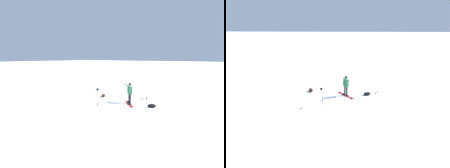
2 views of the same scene
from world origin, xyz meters
TOP-DOWN VIEW (x-y plane):
  - ground_plane at (0.00, 0.00)m, footprint 300.00×300.00m
  - snowboarder at (-0.39, -0.32)m, footprint 0.76×0.47m
  - snowboard at (-0.39, -0.29)m, footprint 1.47×1.38m
  - gear_bag_large at (0.23, 2.73)m, footprint 0.67×0.61m
  - camera_tripod at (-2.25, 1.33)m, footprint 0.61×0.51m
  - gear_bag_small at (-0.22, -2.06)m, footprint 0.54×0.71m
  - ski_poles at (-2.41, -2.39)m, footprint 0.33×0.31m

SIDE VIEW (x-z plane):
  - ground_plane at x=0.00m, z-range 0.00..0.00m
  - snowboard at x=-0.39m, z-range -0.03..0.07m
  - gear_bag_small at x=-0.22m, z-range 0.01..0.26m
  - gear_bag_large at x=0.23m, z-range 0.01..0.27m
  - ski_poles at x=-2.41m, z-range 0.20..1.47m
  - camera_tripod at x=-2.25m, z-range 0.29..1.65m
  - snowboarder at x=-0.39m, z-range 0.17..1.87m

